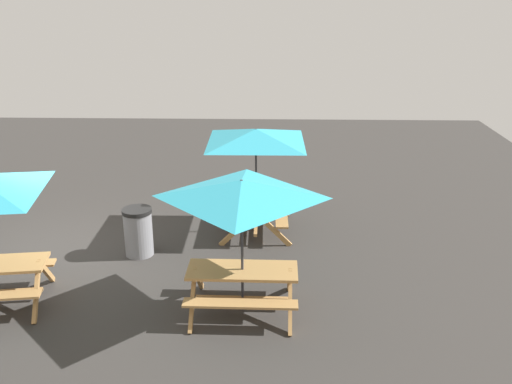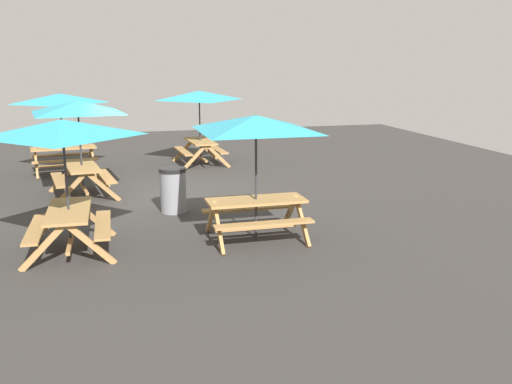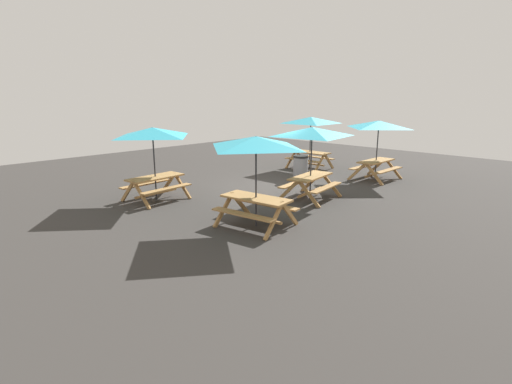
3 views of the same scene
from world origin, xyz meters
The scene contains 4 objects.
ground_plane centered at (0.00, 0.00, 0.00)m, with size 25.19×25.19×0.00m, color #33302D.
picnic_table_0 centered at (-4.01, -1.63, 1.99)m, with size 2.83×2.83×2.34m.
picnic_table_3 centered at (-3.88, 1.66, 1.99)m, with size 2.03×2.03×2.34m.
trash_bin_gray centered at (-1.70, -0.38, 0.49)m, with size 0.59×0.59×0.98m.
Camera 1 is at (-4.32, 9.92, 5.14)m, focal length 40.00 mm.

